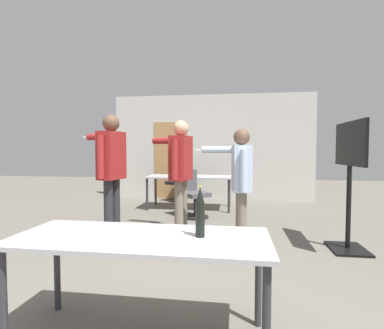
{
  "coord_description": "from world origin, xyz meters",
  "views": [
    {
      "loc": [
        0.61,
        -1.5,
        1.31
      ],
      "look_at": [
        0.0,
        2.71,
        1.1
      ],
      "focal_mm": 28.0,
      "sensor_mm": 36.0,
      "label": 1
    }
  ],
  "objects": [
    {
      "name": "conference_table_near",
      "position": [
        -0.02,
        0.43,
        0.65
      ],
      "size": [
        1.73,
        0.7,
        0.73
      ],
      "color": "#A8A8AD",
      "rests_on": "ground_plane"
    },
    {
      "name": "conference_table_far",
      "position": [
        -0.39,
        5.06,
        0.66
      ],
      "size": [
        1.87,
        0.83,
        0.73
      ],
      "color": "#A8A8AD",
      "rests_on": "ground_plane"
    },
    {
      "name": "person_center_tall",
      "position": [
        0.68,
        2.46,
        0.95
      ],
      "size": [
        0.77,
        0.6,
        1.58
      ],
      "rotation": [
        0.0,
        0.0,
        1.67
      ],
      "color": "slate",
      "rests_on": "ground_plane"
    },
    {
      "name": "tv_screen",
      "position": [
        2.07,
        2.6,
        1.02
      ],
      "size": [
        0.44,
        0.99,
        1.67
      ],
      "rotation": [
        0.0,
        0.0,
        -1.57
      ],
      "color": "black",
      "rests_on": "ground_plane"
    },
    {
      "name": "beer_bottle",
      "position": [
        0.38,
        0.47,
        0.89
      ],
      "size": [
        0.06,
        0.06,
        0.34
      ],
      "color": "black",
      "rests_on": "conference_table_near"
    },
    {
      "name": "back_wall",
      "position": [
        -0.03,
        6.41,
        1.37
      ],
      "size": [
        5.25,
        0.12,
        2.75
      ],
      "color": "beige",
      "rests_on": "ground_plane"
    },
    {
      "name": "person_right_polo",
      "position": [
        -1.19,
        2.64,
        1.11
      ],
      "size": [
        0.79,
        0.73,
        1.82
      ],
      "rotation": [
        0.0,
        0.0,
        1.39
      ],
      "color": "#28282D",
      "rests_on": "ground_plane"
    },
    {
      "name": "person_far_watching",
      "position": [
        -0.22,
        2.97,
        1.06
      ],
      "size": [
        0.78,
        0.73,
        1.75
      ],
      "rotation": [
        0.0,
        0.0,
        1.41
      ],
      "color": "slate",
      "rests_on": "ground_plane"
    },
    {
      "name": "office_chair_near_pushed",
      "position": [
        -0.78,
        5.95,
        0.44
      ],
      "size": [
        0.66,
        0.62,
        0.93
      ],
      "rotation": [
        0.0,
        0.0,
        1.15
      ],
      "color": "black",
      "rests_on": "ground_plane"
    },
    {
      "name": "office_chair_side_rolled",
      "position": [
        -0.2,
        4.23,
        0.42
      ],
      "size": [
        0.68,
        0.69,
        0.91
      ],
      "rotation": [
        0.0,
        0.0,
        3.91
      ],
      "color": "black",
      "rests_on": "ground_plane"
    }
  ]
}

